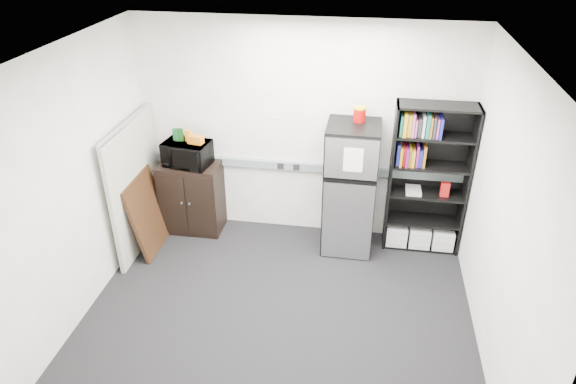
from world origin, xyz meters
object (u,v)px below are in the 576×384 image
object	(u,v)px
microwave	(187,153)
refrigerator	(350,189)
bookshelf	(428,181)
cubicle_partition	(136,186)
cabinet	(192,197)

from	to	relation	value
microwave	refrigerator	bearing A→B (deg)	6.21
bookshelf	refrigerator	size ratio (longest dim) A/B	1.15
cubicle_partition	bookshelf	bearing A→B (deg)	8.06
bookshelf	cabinet	bearing A→B (deg)	-178.73
cabinet	microwave	distance (m)	0.62
microwave	refrigerator	distance (m)	2.03
cubicle_partition	microwave	bearing A→B (deg)	37.57
microwave	refrigerator	xyz separation A→B (m)	(2.01, -0.06, -0.28)
cubicle_partition	cabinet	bearing A→B (deg)	38.64
cabinet	bookshelf	bearing A→B (deg)	1.27
cubicle_partition	microwave	size ratio (longest dim) A/B	2.95
cubicle_partition	cabinet	xyz separation A→B (m)	(0.53, 0.42, -0.34)
bookshelf	cubicle_partition	distance (m)	3.46
bookshelf	cabinet	size ratio (longest dim) A/B	1.97
microwave	refrigerator	world-z (taller)	refrigerator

